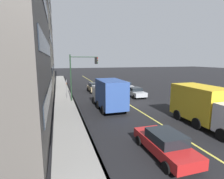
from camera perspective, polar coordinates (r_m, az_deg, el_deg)
The scene contains 13 objects.
ground at distance 22.20m, azimuth 4.74°, elevation -4.38°, with size 200.00×200.00×0.00m, color black.
sidewalk_slab at distance 20.66m, azimuth -14.64°, elevation -5.51°, with size 80.00×2.51×0.15m, color gray.
curb_edge at distance 20.74m, azimuth -11.39°, elevation -5.33°, with size 80.00×0.16×0.15m, color slate.
lane_stripe_center at distance 22.20m, azimuth 4.74°, elevation -4.37°, with size 80.00×0.16×0.01m, color #D8CC4C.
building_glass_right at distance 44.54m, azimuth -27.86°, elevation 21.25°, with size 13.25×12.70×30.33m.
car_white at distance 31.69m, azimuth 4.14°, elevation 1.20°, with size 4.73×2.07×1.47m.
car_silver at distance 25.96m, azimuth 7.54°, elevation -0.81°, with size 4.20×1.91×1.37m.
car_tan at distance 29.84m, azimuth -5.68°, elevation 0.70°, with size 4.00×2.07×1.56m.
car_red at distance 10.74m, azimuth 16.67°, elevation -16.32°, with size 4.50×1.89×1.40m.
truck_yellow at distance 16.15m, azimuth 28.26°, elevation -4.67°, with size 6.61×2.65×3.17m.
truck_blue at distance 19.15m, azimuth -0.96°, elevation -1.37°, with size 6.51×2.56×3.26m.
traffic_light_mast at distance 22.97m, azimuth -9.97°, elevation 6.28°, with size 0.28×3.63×6.00m.
street_sign_post at distance 24.54m, azimuth -14.47°, elevation 0.55°, with size 0.60×0.08×2.75m.
Camera 1 is at (-19.97, 8.11, 5.33)m, focal length 28.30 mm.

